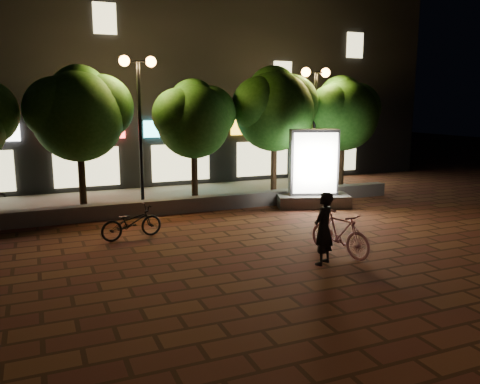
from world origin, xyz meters
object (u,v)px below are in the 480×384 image
rider (324,229)px  tree_right (275,106)px  tree_far_right (343,111)px  scooter_pink (340,233)px  street_lamp_left (139,93)px  ad_kiosk (313,176)px  street_lamp_right (315,98)px  tree_left (80,111)px  scooter_parked (132,222)px  tree_mid (194,116)px

rider → tree_right: bearing=-140.3°
tree_far_right → scooter_pink: tree_far_right is taller
street_lamp_left → scooter_pink: bearing=-65.4°
ad_kiosk → street_lamp_left: bearing=160.5°
street_lamp_right → rider: street_lamp_right is taller
tree_left → tree_right: (7.30, 0.00, 0.12)m
scooter_pink → scooter_parked: scooter_pink is taller
tree_mid → tree_far_right: tree_far_right is taller
tree_left → tree_mid: (4.00, -0.00, -0.23)m
street_lamp_right → scooter_pink: bearing=-116.7°
tree_left → rider: 9.53m
tree_far_right → rider: tree_far_right is taller
street_lamp_right → ad_kiosk: street_lamp_right is taller
street_lamp_left → tree_mid: bearing=7.3°
tree_right → street_lamp_right: (1.64, -0.26, 0.33)m
street_lamp_left → ad_kiosk: bearing=-19.5°
tree_left → scooter_parked: bearing=-78.2°
tree_right → scooter_parked: tree_right is taller
scooter_parked → street_lamp_left: bearing=-27.5°
tree_mid → rider: (0.53, -7.97, -2.37)m
scooter_pink → rider: bearing=-165.3°
tree_mid → ad_kiosk: 4.84m
tree_right → scooter_parked: 8.23m
tree_far_right → scooter_parked: 10.86m
tree_far_right → street_lamp_left: 8.58m
tree_far_right → street_lamp_right: street_lamp_right is taller
scooter_pink → rider: rider is taller
street_lamp_left → tree_left: bearing=172.3°
street_lamp_left → rider: (2.58, -7.70, -3.18)m
tree_right → tree_far_right: (3.20, -0.00, -0.20)m
street_lamp_right → scooter_parked: size_ratio=2.88×
tree_left → street_lamp_left: size_ratio=0.94×
scooter_parked → scooter_pink: bearing=-139.5°
scooter_parked → tree_mid: bearing=-49.2°
tree_right → tree_far_right: 3.20m
tree_left → street_lamp_right: 8.96m
tree_left → tree_right: size_ratio=0.97×
street_lamp_right → rider: bearing=-119.8°
tree_far_right → tree_mid: bearing=-180.0°
tree_mid → tree_right: 3.32m
rider → tree_far_right: bearing=-157.9°
tree_right → ad_kiosk: bearing=-80.1°
ad_kiosk → rider: 6.50m
rider → ad_kiosk: bearing=-150.3°
street_lamp_right → scooter_parked: street_lamp_right is taller
street_lamp_left → street_lamp_right: 7.00m
tree_right → street_lamp_right: 1.70m
tree_right → tree_far_right: bearing=-0.0°
tree_left → street_lamp_left: street_lamp_left is taller
rider → tree_left: bearing=-91.5°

